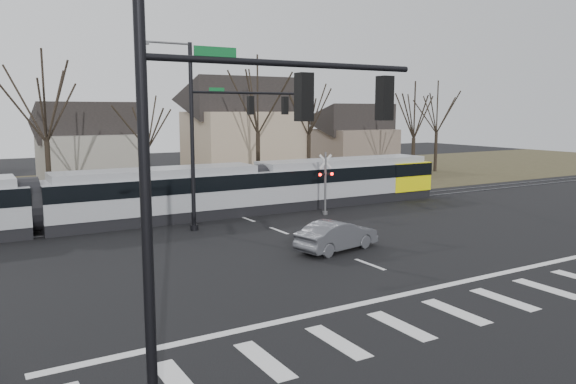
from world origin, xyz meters
TOP-DOWN VIEW (x-y plane):
  - ground at (0.00, 0.00)m, footprint 140.00×140.00m
  - grass_verge at (0.00, 32.00)m, footprint 140.00×28.00m
  - crosswalk at (0.00, -4.00)m, footprint 27.00×2.60m
  - stop_line at (0.00, -1.80)m, footprint 28.00×0.35m
  - lane_dashes at (0.00, 16.00)m, footprint 0.18×30.00m
  - rail_pair at (0.00, 15.80)m, footprint 90.00×1.52m
  - tram at (-5.10, 16.00)m, footprint 42.07×3.12m
  - sedan at (0.23, 4.78)m, footprint 3.30×4.99m
  - signal_pole_near_left at (-10.41, -6.00)m, footprint 9.28×0.44m
  - signal_pole_far at (-2.41, 12.50)m, footprint 9.28×0.44m
  - rail_crossing_signal at (5.00, 12.79)m, footprint 1.08×0.36m
  - tree_row at (2.00, 26.00)m, footprint 59.20×7.20m
  - house_b at (-5.00, 36.00)m, footprint 8.64×7.56m
  - house_c at (9.00, 33.00)m, footprint 10.80×8.64m
  - house_d at (24.00, 35.00)m, footprint 8.64×7.56m

SIDE VIEW (x-z plane):
  - ground at x=0.00m, z-range 0.00..0.00m
  - grass_verge at x=0.00m, z-range 0.00..0.01m
  - crosswalk at x=0.00m, z-range 0.00..0.01m
  - stop_line at x=0.00m, z-range 0.00..0.01m
  - lane_dashes at x=0.00m, z-range 0.00..0.01m
  - rail_pair at x=0.00m, z-range 0.00..0.06m
  - sedan at x=0.23m, z-range 0.00..1.44m
  - tram at x=-5.10m, z-range 0.14..3.33m
  - rail_crossing_signal at x=5.00m, z-range -0.11..3.89m
  - house_b at x=-5.00m, z-range 0.14..7.79m
  - house_d at x=24.00m, z-range 0.14..7.79m
  - tree_row at x=2.00m, z-range 0.00..10.00m
  - house_c at x=9.00m, z-range 0.18..10.28m
  - signal_pole_near_left at x=-10.41m, z-range 0.60..10.80m
  - signal_pole_far at x=-2.41m, z-range 0.60..10.80m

